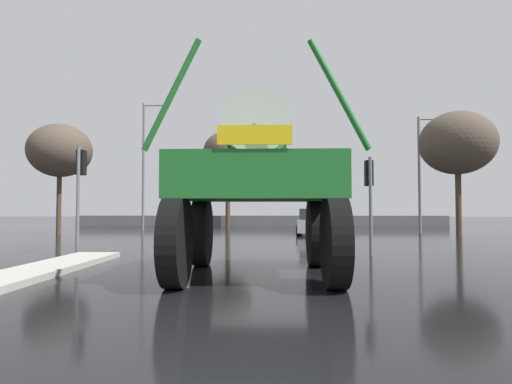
# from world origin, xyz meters

# --- Properties ---
(ground_plane) EXTENTS (120.00, 120.00, 0.00)m
(ground_plane) POSITION_xyz_m (0.00, 18.00, 0.00)
(ground_plane) COLOR black
(oversize_sprayer) EXTENTS (4.37, 5.13, 4.78)m
(oversize_sprayer) POSITION_xyz_m (0.68, 6.19, 2.09)
(oversize_sprayer) COLOR black
(oversize_sprayer) RESTS_ON ground
(sedan_ahead) EXTENTS (2.27, 4.28, 1.52)m
(sedan_ahead) POSITION_xyz_m (3.51, 21.71, 0.71)
(sedan_ahead) COLOR #B7B7BF
(sedan_ahead) RESTS_ON ground
(traffic_signal_near_left) EXTENTS (0.24, 0.54, 3.59)m
(traffic_signal_near_left) POSITION_xyz_m (-5.39, 10.55, 2.62)
(traffic_signal_near_left) COLOR slate
(traffic_signal_near_left) RESTS_ON ground
(traffic_signal_near_right) EXTENTS (0.24, 0.54, 3.21)m
(traffic_signal_near_right) POSITION_xyz_m (4.22, 10.56, 2.33)
(traffic_signal_near_right) COLOR slate
(traffic_signal_near_right) RESTS_ON ground
(streetlight_far_left) EXTENTS (2.01, 0.24, 9.30)m
(streetlight_far_left) POSITION_xyz_m (-8.26, 27.70, 5.12)
(streetlight_far_left) COLOR slate
(streetlight_far_left) RESTS_ON ground
(streetlight_far_right) EXTENTS (1.75, 0.24, 7.30)m
(streetlight_far_right) POSITION_xyz_m (10.44, 23.65, 4.07)
(streetlight_far_right) COLOR slate
(streetlight_far_right) RESTS_ON ground
(bare_tree_left) EXTENTS (3.63, 3.63, 6.45)m
(bare_tree_left) POSITION_xyz_m (-11.30, 20.94, 4.88)
(bare_tree_left) COLOR #473828
(bare_tree_left) RESTS_ON ground
(bare_tree_right) EXTENTS (4.09, 4.09, 6.89)m
(bare_tree_right) POSITION_xyz_m (11.29, 20.38, 5.13)
(bare_tree_right) COLOR #473828
(bare_tree_right) RESTS_ON ground
(bare_tree_far_center) EXTENTS (4.32, 4.32, 8.29)m
(bare_tree_far_center) POSITION_xyz_m (-2.75, 33.67, 6.41)
(bare_tree_far_center) COLOR #473828
(bare_tree_far_center) RESTS_ON ground
(roadside_barrier) EXTENTS (32.80, 0.24, 0.90)m
(roadside_barrier) POSITION_xyz_m (0.00, 34.32, 0.45)
(roadside_barrier) COLOR #59595B
(roadside_barrier) RESTS_ON ground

